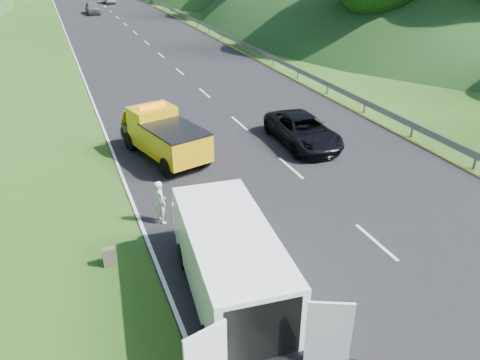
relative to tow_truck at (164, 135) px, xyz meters
name	(u,v)px	position (x,y,z in m)	size (l,w,h in m)	color
ground	(267,230)	(1.76, -7.13, -1.10)	(320.00, 320.00, 0.00)	#38661E
road_surface	(135,33)	(4.76, 32.87, -1.09)	(14.00, 200.00, 0.02)	black
guardrail	(172,14)	(12.06, 45.37, -1.10)	(0.06, 140.00, 1.52)	gray
tree_line_right	(239,4)	(24.76, 52.87, -1.10)	(14.00, 140.00, 14.00)	#204D16
tow_truck	(164,135)	(0.00, 0.00, 0.00)	(3.18, 5.54, 2.25)	black
white_van	(229,259)	(-0.61, -9.80, 0.21)	(3.55, 6.73, 2.31)	black
woman	(162,222)	(-1.42, -5.30, -1.10)	(0.57, 0.42, 1.57)	silver
child	(206,259)	(-0.67, -7.91, -1.10)	(0.51, 0.39, 1.04)	tan
worker	(286,338)	(0.15, -11.73, -1.10)	(1.22, 0.70, 1.89)	#222227
suitcase	(109,257)	(-3.45, -7.11, -0.79)	(0.38, 0.21, 0.61)	brown
passing_suv	(302,144)	(6.52, -0.92, -1.10)	(2.30, 4.98, 1.38)	black
dist_car_a	(94,14)	(2.27, 49.37, -1.10)	(1.76, 4.38, 1.49)	#46474B
dist_car_b	(110,3)	(6.04, 60.81, -1.10)	(1.50, 4.31, 1.42)	brown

